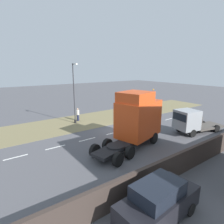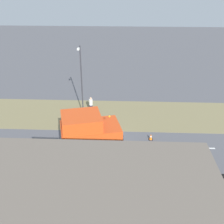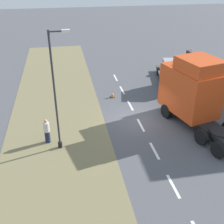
{
  "view_description": "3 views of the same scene",
  "coord_description": "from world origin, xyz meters",
  "px_view_note": "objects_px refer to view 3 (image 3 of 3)",
  "views": [
    {
      "loc": [
        15.44,
        -12.05,
        6.95
      ],
      "look_at": [
        0.08,
        -0.94,
        2.39
      ],
      "focal_mm": 30.0,
      "sensor_mm": 36.0,
      "label": 1
    },
    {
      "loc": [
        20.63,
        1.81,
        13.67
      ],
      "look_at": [
        -0.84,
        0.84,
        2.9
      ],
      "focal_mm": 45.0,
      "sensor_mm": 36.0,
      "label": 2
    },
    {
      "loc": [
        -5.23,
        -17.55,
        10.5
      ],
      "look_at": [
        -2.42,
        -2.26,
        2.14
      ],
      "focal_mm": 45.0,
      "sensor_mm": 36.0,
      "label": 3
    }
  ],
  "objects_px": {
    "flatbed_truck": "(173,72)",
    "pedestrian": "(47,131)",
    "lorry_cab": "(193,91)",
    "traffic_cone_lead": "(112,94)",
    "lamp_post": "(57,97)"
  },
  "relations": [
    {
      "from": "flatbed_truck",
      "to": "pedestrian",
      "type": "bearing_deg",
      "value": 44.38
    },
    {
      "from": "lorry_cab",
      "to": "traffic_cone_lead",
      "type": "xyz_separation_m",
      "value": [
        -4.81,
        5.1,
        -2.18
      ]
    },
    {
      "from": "pedestrian",
      "to": "traffic_cone_lead",
      "type": "distance_m",
      "value": 8.13
    },
    {
      "from": "lamp_post",
      "to": "traffic_cone_lead",
      "type": "bearing_deg",
      "value": 56.24
    },
    {
      "from": "lorry_cab",
      "to": "flatbed_truck",
      "type": "bearing_deg",
      "value": 64.93
    },
    {
      "from": "lamp_post",
      "to": "pedestrian",
      "type": "xyz_separation_m",
      "value": [
        -0.88,
        0.75,
        -2.7
      ]
    },
    {
      "from": "flatbed_truck",
      "to": "pedestrian",
      "type": "height_order",
      "value": "flatbed_truck"
    },
    {
      "from": "pedestrian",
      "to": "traffic_cone_lead",
      "type": "xyz_separation_m",
      "value": [
        5.42,
        6.04,
        -0.55
      ]
    },
    {
      "from": "pedestrian",
      "to": "lamp_post",
      "type": "bearing_deg",
      "value": -40.58
    },
    {
      "from": "flatbed_truck",
      "to": "traffic_cone_lead",
      "type": "bearing_deg",
      "value": 24.82
    },
    {
      "from": "flatbed_truck",
      "to": "pedestrian",
      "type": "distance_m",
      "value": 13.72
    },
    {
      "from": "pedestrian",
      "to": "traffic_cone_lead",
      "type": "height_order",
      "value": "pedestrian"
    },
    {
      "from": "flatbed_truck",
      "to": "lamp_post",
      "type": "distance_m",
      "value": 13.6
    },
    {
      "from": "pedestrian",
      "to": "traffic_cone_lead",
      "type": "relative_size",
      "value": 2.94
    },
    {
      "from": "flatbed_truck",
      "to": "traffic_cone_lead",
      "type": "height_order",
      "value": "flatbed_truck"
    }
  ]
}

